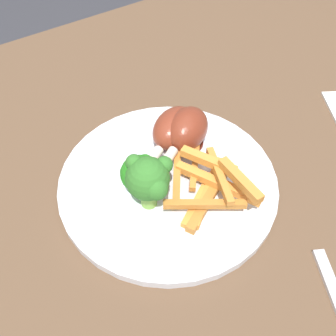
{
  "coord_description": "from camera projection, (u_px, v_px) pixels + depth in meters",
  "views": [
    {
      "loc": [
        0.12,
        0.24,
        1.11
      ],
      "look_at": [
        -0.04,
        0.01,
        0.78
      ],
      "focal_mm": 39.66,
      "sensor_mm": 36.0,
      "label": 1
    }
  ],
  "objects": [
    {
      "name": "broccoli_floret_middle",
      "position": [
        150.0,
        179.0,
        0.39
      ],
      "size": [
        0.05,
        0.06,
        0.07
      ],
      "color": "#82B749",
      "rests_on": "dinner_plate"
    },
    {
      "name": "broccoli_floret_front",
      "position": [
        140.0,
        174.0,
        0.41
      ],
      "size": [
        0.05,
        0.05,
        0.06
      ],
      "color": "#73AD4F",
      "rests_on": "dinner_plate"
    },
    {
      "name": "chicken_drumstick_near",
      "position": [
        185.0,
        132.0,
        0.47
      ],
      "size": [
        0.12,
        0.09,
        0.05
      ],
      "color": "#531B10",
      "rests_on": "dinner_plate"
    },
    {
      "name": "dining_table",
      "position": [
        141.0,
        233.0,
        0.53
      ],
      "size": [
        1.25,
        0.83,
        0.75
      ],
      "color": "brown",
      "rests_on": "ground_plane"
    },
    {
      "name": "carrot_fries_pile",
      "position": [
        209.0,
        184.0,
        0.42
      ],
      "size": [
        0.11,
        0.14,
        0.04
      ],
      "color": "orange",
      "rests_on": "dinner_plate"
    },
    {
      "name": "chicken_drumstick_far",
      "position": [
        172.0,
        131.0,
        0.47
      ],
      "size": [
        0.13,
        0.09,
        0.04
      ],
      "color": "#571D12",
      "rests_on": "dinner_plate"
    },
    {
      "name": "dinner_plate",
      "position": [
        168.0,
        182.0,
        0.46
      ],
      "size": [
        0.27,
        0.27,
        0.01
      ],
      "primitive_type": "cylinder",
      "color": "silver",
      "rests_on": "dining_table"
    }
  ]
}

